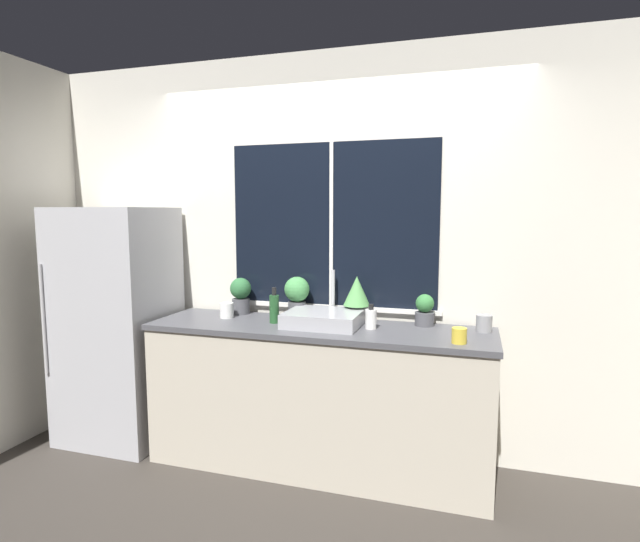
{
  "coord_description": "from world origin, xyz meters",
  "views": [
    {
      "loc": [
        0.92,
        -2.65,
        1.63
      ],
      "look_at": [
        0.02,
        0.28,
        1.28
      ],
      "focal_mm": 28.0,
      "sensor_mm": 36.0,
      "label": 1
    }
  ],
  "objects_px": {
    "potted_plant_center_left": "(297,294)",
    "potted_plant_center_right": "(357,296)",
    "bottle_tall": "(274,308)",
    "sink": "(324,318)",
    "potted_plant_far_right": "(425,310)",
    "mug_grey": "(484,323)",
    "potted_plant_far_left": "(241,294)",
    "refrigerator": "(117,325)",
    "mug_yellow": "(459,336)",
    "mug_white": "(227,310)",
    "soap_bottle": "(371,319)"
  },
  "relations": [
    {
      "from": "soap_bottle",
      "to": "potted_plant_far_right",
      "type": "bearing_deg",
      "value": 31.34
    },
    {
      "from": "mug_white",
      "to": "mug_yellow",
      "type": "bearing_deg",
      "value": -8.41
    },
    {
      "from": "potted_plant_far_left",
      "to": "potted_plant_center_right",
      "type": "bearing_deg",
      "value": 0.0
    },
    {
      "from": "bottle_tall",
      "to": "mug_white",
      "type": "height_order",
      "value": "bottle_tall"
    },
    {
      "from": "bottle_tall",
      "to": "mug_grey",
      "type": "xyz_separation_m",
      "value": [
        1.29,
        0.14,
        -0.05
      ]
    },
    {
      "from": "mug_yellow",
      "to": "mug_grey",
      "type": "bearing_deg",
      "value": 66.88
    },
    {
      "from": "potted_plant_far_left",
      "to": "mug_grey",
      "type": "xyz_separation_m",
      "value": [
        1.63,
        -0.07,
        -0.09
      ]
    },
    {
      "from": "mug_yellow",
      "to": "mug_white",
      "type": "distance_m",
      "value": 1.55
    },
    {
      "from": "potted_plant_far_left",
      "to": "mug_grey",
      "type": "height_order",
      "value": "potted_plant_far_left"
    },
    {
      "from": "sink",
      "to": "bottle_tall",
      "type": "xyz_separation_m",
      "value": [
        -0.33,
        -0.02,
        0.05
      ]
    },
    {
      "from": "potted_plant_far_left",
      "to": "mug_white",
      "type": "height_order",
      "value": "potted_plant_far_left"
    },
    {
      "from": "potted_plant_far_right",
      "to": "soap_bottle",
      "type": "height_order",
      "value": "potted_plant_far_right"
    },
    {
      "from": "potted_plant_center_right",
      "to": "soap_bottle",
      "type": "height_order",
      "value": "potted_plant_center_right"
    },
    {
      "from": "potted_plant_center_right",
      "to": "bottle_tall",
      "type": "height_order",
      "value": "potted_plant_center_right"
    },
    {
      "from": "mug_yellow",
      "to": "mug_grey",
      "type": "height_order",
      "value": "mug_grey"
    },
    {
      "from": "potted_plant_far_left",
      "to": "bottle_tall",
      "type": "relative_size",
      "value": 1.1
    },
    {
      "from": "soap_bottle",
      "to": "bottle_tall",
      "type": "xyz_separation_m",
      "value": [
        -0.63,
        -0.02,
        0.03
      ]
    },
    {
      "from": "sink",
      "to": "mug_white",
      "type": "height_order",
      "value": "sink"
    },
    {
      "from": "potted_plant_far_left",
      "to": "refrigerator",
      "type": "bearing_deg",
      "value": -165.14
    },
    {
      "from": "potted_plant_center_right",
      "to": "mug_grey",
      "type": "xyz_separation_m",
      "value": [
        0.8,
        -0.07,
        -0.12
      ]
    },
    {
      "from": "potted_plant_far_right",
      "to": "bottle_tall",
      "type": "height_order",
      "value": "bottle_tall"
    },
    {
      "from": "potted_plant_far_left",
      "to": "soap_bottle",
      "type": "xyz_separation_m",
      "value": [
        0.97,
        -0.19,
        -0.07
      ]
    },
    {
      "from": "sink",
      "to": "mug_yellow",
      "type": "distance_m",
      "value": 0.86
    },
    {
      "from": "potted_plant_far_left",
      "to": "mug_yellow",
      "type": "height_order",
      "value": "potted_plant_far_left"
    },
    {
      "from": "mug_white",
      "to": "potted_plant_far_right",
      "type": "bearing_deg",
      "value": 6.79
    },
    {
      "from": "potted_plant_center_right",
      "to": "bottle_tall",
      "type": "relative_size",
      "value": 1.28
    },
    {
      "from": "potted_plant_center_right",
      "to": "mug_yellow",
      "type": "bearing_deg",
      "value": -29.97
    },
    {
      "from": "refrigerator",
      "to": "mug_grey",
      "type": "relative_size",
      "value": 16.3
    },
    {
      "from": "potted_plant_far_left",
      "to": "potted_plant_far_right",
      "type": "relative_size",
      "value": 1.27
    },
    {
      "from": "potted_plant_far_left",
      "to": "bottle_tall",
      "type": "distance_m",
      "value": 0.4
    },
    {
      "from": "bottle_tall",
      "to": "sink",
      "type": "bearing_deg",
      "value": 4.06
    },
    {
      "from": "refrigerator",
      "to": "mug_grey",
      "type": "distance_m",
      "value": 2.51
    },
    {
      "from": "refrigerator",
      "to": "potted_plant_far_right",
      "type": "relative_size",
      "value": 8.34
    },
    {
      "from": "potted_plant_center_right",
      "to": "mug_white",
      "type": "bearing_deg",
      "value": -169.83
    },
    {
      "from": "refrigerator",
      "to": "potted_plant_center_left",
      "type": "height_order",
      "value": "refrigerator"
    },
    {
      "from": "soap_bottle",
      "to": "mug_yellow",
      "type": "xyz_separation_m",
      "value": [
        0.53,
        -0.19,
        -0.02
      ]
    },
    {
      "from": "potted_plant_center_left",
      "to": "mug_grey",
      "type": "bearing_deg",
      "value": -3.12
    },
    {
      "from": "potted_plant_center_left",
      "to": "mug_yellow",
      "type": "height_order",
      "value": "potted_plant_center_left"
    },
    {
      "from": "refrigerator",
      "to": "mug_yellow",
      "type": "height_order",
      "value": "refrigerator"
    },
    {
      "from": "potted_plant_center_right",
      "to": "mug_yellow",
      "type": "height_order",
      "value": "potted_plant_center_right"
    },
    {
      "from": "potted_plant_center_left",
      "to": "soap_bottle",
      "type": "distance_m",
      "value": 0.59
    },
    {
      "from": "soap_bottle",
      "to": "mug_grey",
      "type": "relative_size",
      "value": 1.49
    },
    {
      "from": "sink",
      "to": "refrigerator",
      "type": "bearing_deg",
      "value": -178.29
    },
    {
      "from": "potted_plant_center_left",
      "to": "potted_plant_center_right",
      "type": "bearing_deg",
      "value": 0.0
    },
    {
      "from": "sink",
      "to": "potted_plant_center_left",
      "type": "bearing_deg",
      "value": 143.13
    },
    {
      "from": "potted_plant_center_left",
      "to": "soap_bottle",
      "type": "xyz_separation_m",
      "value": [
        0.55,
        -0.19,
        -0.1
      ]
    },
    {
      "from": "potted_plant_far_right",
      "to": "mug_grey",
      "type": "xyz_separation_m",
      "value": [
        0.36,
        -0.07,
        -0.05
      ]
    },
    {
      "from": "bottle_tall",
      "to": "potted_plant_center_right",
      "type": "bearing_deg",
      "value": 22.59
    },
    {
      "from": "potted_plant_far_left",
      "to": "potted_plant_center_right",
      "type": "height_order",
      "value": "potted_plant_center_right"
    },
    {
      "from": "refrigerator",
      "to": "sink",
      "type": "height_order",
      "value": "refrigerator"
    }
  ]
}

